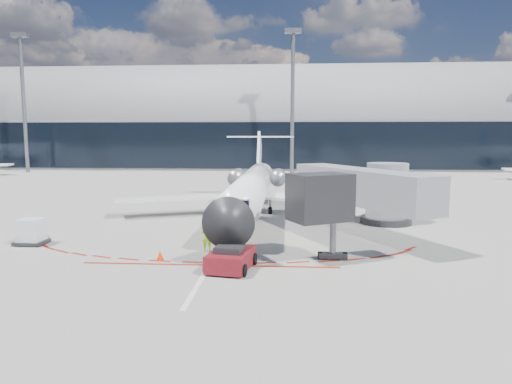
# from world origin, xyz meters

# --- Properties ---
(ground) EXTENTS (260.00, 260.00, 0.00)m
(ground) POSITION_xyz_m (0.00, 0.00, 0.00)
(ground) COLOR gray
(ground) RESTS_ON ground
(apron_centerline) EXTENTS (0.25, 40.00, 0.01)m
(apron_centerline) POSITION_xyz_m (0.00, 2.00, 0.01)
(apron_centerline) COLOR silver
(apron_centerline) RESTS_ON ground
(apron_stop_bar) EXTENTS (14.00, 0.25, 0.01)m
(apron_stop_bar) POSITION_xyz_m (0.00, -11.50, 0.01)
(apron_stop_bar) COLOR maroon
(apron_stop_bar) RESTS_ON ground
(terminal_building) EXTENTS (150.00, 24.15, 24.00)m
(terminal_building) POSITION_xyz_m (0.00, 64.97, 8.52)
(terminal_building) COLOR gray
(terminal_building) RESTS_ON ground
(jet_bridge) EXTENTS (10.03, 15.20, 4.90)m
(jet_bridge) POSITION_xyz_m (9.79, -3.01, 3.01)
(jet_bridge) COLOR gray
(jet_bridge) RESTS_ON ground
(light_mast_west) EXTENTS (0.70, 0.70, 25.00)m
(light_mast_west) POSITION_xyz_m (-45.00, 48.00, 12.50)
(light_mast_west) COLOR slate
(light_mast_west) RESTS_ON ground
(light_mast_centre) EXTENTS (0.70, 0.70, 25.00)m
(light_mast_centre) POSITION_xyz_m (5.00, 48.00, 12.50)
(light_mast_centre) COLOR slate
(light_mast_centre) RESTS_ON ground
(regional_jet) EXTENTS (24.02, 29.62, 7.42)m
(regional_jet) POSITION_xyz_m (1.11, 3.49, 2.48)
(regional_jet) COLOR white
(regional_jet) RESTS_ON ground
(pushback_tug) EXTENTS (2.59, 5.15, 1.31)m
(pushback_tug) POSITION_xyz_m (1.25, -12.15, 0.58)
(pushback_tug) COLOR #5C0D11
(pushback_tug) RESTS_ON ground
(ramp_worker) EXTENTS (0.71, 0.51, 1.83)m
(ramp_worker) POSITION_xyz_m (-0.66, -8.53, 0.91)
(ramp_worker) COLOR #A9FF1A
(ramp_worker) RESTS_ON ground
(uld_container) EXTENTS (1.84, 1.59, 1.68)m
(uld_container) POSITION_xyz_m (-12.21, -7.62, 0.83)
(uld_container) COLOR black
(uld_container) RESTS_ON ground
(safety_cone_left) EXTENTS (0.40, 0.40, 0.56)m
(safety_cone_left) POSITION_xyz_m (-12.22, -5.85, 0.28)
(safety_cone_left) COLOR red
(safety_cone_left) RESTS_ON ground
(safety_cone_right) EXTENTS (0.41, 0.41, 0.57)m
(safety_cone_right) POSITION_xyz_m (-2.92, -10.80, 0.29)
(safety_cone_right) COLOR red
(safety_cone_right) RESTS_ON ground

